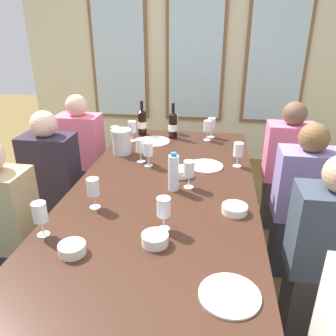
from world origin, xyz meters
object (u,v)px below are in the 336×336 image
object	(u,v)px
tasting_bowl_0	(155,239)
wine_glass_9	(238,150)
white_plate_0	(153,141)
seated_person_1	(324,258)
dining_table	(164,196)
white_plate_2	(230,295)
wine_glass_11	(140,146)
wine_glass_0	(207,127)
tasting_bowl_3	(180,172)
metal_pitcher	(122,141)
wine_glass_6	(189,169)
tasting_bowl_1	(72,249)
tasting_bowl_2	(235,209)
wine_glass_3	(115,133)
water_bottle	(173,173)
wine_bottle_1	(173,125)
wine_glass_2	(132,128)
seated_person_3	(286,170)
white_plate_1	(205,166)
wine_glass_1	(40,214)
seated_person_4	(53,186)
wine_glass_10	(174,120)
wine_bottle_0	(142,122)
seated_person_2	(82,158)
wine_glass_4	(164,208)
wine_glass_7	(93,188)
seated_person_0	(4,233)
wine_glass_8	(211,124)
seated_person_5	(302,206)

from	to	relation	value
tasting_bowl_0	wine_glass_9	xyz separation A→B (m)	(0.41, 0.97, 0.10)
white_plate_0	seated_person_1	world-z (taller)	seated_person_1
wine_glass_9	dining_table	bearing A→B (deg)	-139.37
white_plate_2	wine_glass_11	world-z (taller)	wine_glass_11
wine_glass_0	tasting_bowl_3	bearing A→B (deg)	-100.94
metal_pitcher	wine_glass_6	world-z (taller)	metal_pitcher
white_plate_2	tasting_bowl_1	bearing A→B (deg)	167.33
tasting_bowl_2	wine_glass_3	distance (m)	1.29
water_bottle	dining_table	bearing A→B (deg)	156.58
white_plate_0	wine_bottle_1	xyz separation A→B (m)	(0.15, 0.14, 0.11)
tasting_bowl_1	wine_glass_6	distance (m)	0.85
tasting_bowl_0	wine_glass_6	distance (m)	0.61
wine_glass_0	metal_pitcher	bearing A→B (deg)	-147.17
wine_glass_6	tasting_bowl_1	bearing A→B (deg)	-122.02
wine_glass_2	seated_person_3	bearing A→B (deg)	2.31
wine_glass_3	seated_person_1	world-z (taller)	seated_person_1
white_plate_1	wine_glass_1	bearing A→B (deg)	-127.65
white_plate_2	seated_person_1	world-z (taller)	seated_person_1
wine_glass_6	seated_person_4	distance (m)	1.15
wine_glass_10	seated_person_1	distance (m)	1.72
wine_bottle_0	seated_person_2	world-z (taller)	seated_person_2
dining_table	wine_glass_9	xyz separation A→B (m)	(0.46, 0.40, 0.18)
white_plate_1	tasting_bowl_2	bearing A→B (deg)	-73.14
wine_glass_4	wine_glass_7	distance (m)	0.44
white_plate_2	tasting_bowl_2	world-z (taller)	tasting_bowl_2
wine_bottle_1	wine_glass_4	distance (m)	1.43
tasting_bowl_1	tasting_bowl_3	xyz separation A→B (m)	(0.37, 0.88, 0.00)
dining_table	white_plate_1	bearing A→B (deg)	55.99
white_plate_0	wine_glass_0	size ratio (longest dim) A/B	1.61
white_plate_0	seated_person_4	world-z (taller)	seated_person_4
wine_glass_4	wine_glass_10	world-z (taller)	same
wine_glass_6	seated_person_0	distance (m)	1.16
water_bottle	wine_glass_8	world-z (taller)	water_bottle
white_plate_0	metal_pitcher	xyz separation A→B (m)	(-0.19, -0.30, 0.09)
wine_glass_1	wine_glass_8	world-z (taller)	same
wine_glass_4	wine_glass_8	distance (m)	1.49
wine_glass_2	wine_glass_9	world-z (taller)	same
white_plate_0	wine_bottle_0	bearing A→B (deg)	126.46
white_plate_1	seated_person_0	bearing A→B (deg)	-149.22
wine_glass_0	white_plate_1	bearing A→B (deg)	-88.63
wine_glass_7	wine_glass_8	world-z (taller)	same
dining_table	wine_bottle_1	bearing A→B (deg)	94.34
tasting_bowl_2	wine_glass_1	xyz separation A→B (m)	(-0.91, -0.34, 0.10)
dining_table	wine_glass_9	bearing A→B (deg)	40.63
tasting_bowl_1	wine_glass_9	world-z (taller)	wine_glass_9
wine_bottle_0	wine_glass_9	bearing A→B (deg)	-36.77
white_plate_2	wine_bottle_0	world-z (taller)	wine_bottle_0
wine_glass_10	seated_person_5	bearing A→B (deg)	-39.94
tasting_bowl_3	wine_glass_7	size ratio (longest dim) A/B	0.80
seated_person_0	wine_bottle_0	bearing A→B (deg)	67.61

